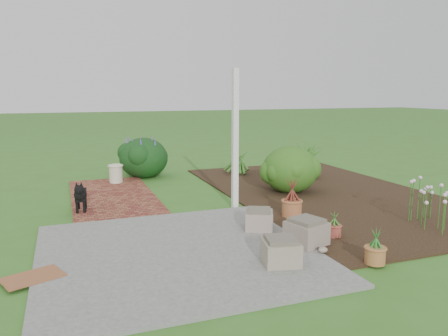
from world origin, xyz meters
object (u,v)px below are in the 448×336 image
object	(u,v)px
stone_trough_near	(281,252)
evergreen_shrub	(290,168)
cream_ceramic_urn	(116,174)
black_dog	(80,194)

from	to	relation	value
stone_trough_near	evergreen_shrub	bearing A→B (deg)	59.82
stone_trough_near	evergreen_shrub	xyz separation A→B (m)	(2.01, 3.46, 0.34)
evergreen_shrub	cream_ceramic_urn	bearing A→B (deg)	147.30
evergreen_shrub	stone_trough_near	bearing A→B (deg)	-120.18
black_dog	cream_ceramic_urn	bearing A→B (deg)	75.67
black_dog	evergreen_shrub	size ratio (longest dim) A/B	0.51
stone_trough_near	black_dog	size ratio (longest dim) A/B	0.72
cream_ceramic_urn	evergreen_shrub	size ratio (longest dim) A/B	0.34
cream_ceramic_urn	evergreen_shrub	distance (m)	3.96
stone_trough_near	cream_ceramic_urn	size ratio (longest dim) A/B	1.07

